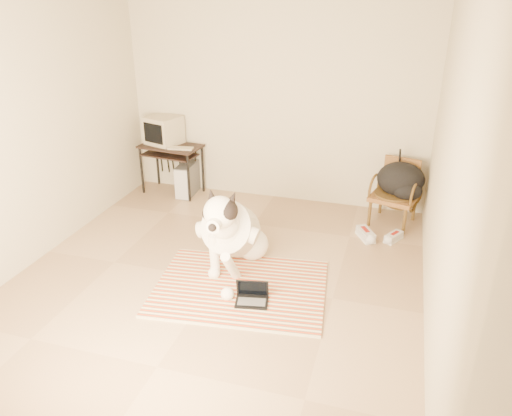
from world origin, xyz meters
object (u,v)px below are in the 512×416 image
at_px(dog, 232,232).
at_px(computer_desk, 171,152).
at_px(crt_monitor, 164,130).
at_px(pc_tower, 187,179).
at_px(backpack, 402,181).
at_px(rattan_chair, 395,192).
at_px(laptop, 252,296).

height_order(dog, computer_desk, dog).
distance_m(computer_desk, crt_monitor, 0.32).
xyz_separation_m(crt_monitor, pc_tower, (0.35, -0.08, -0.66)).
xyz_separation_m(dog, backpack, (1.62, 1.58, 0.15)).
height_order(dog, rattan_chair, dog).
height_order(crt_monitor, rattan_chair, crt_monitor).
bearing_deg(pc_tower, crt_monitor, 167.78).
distance_m(crt_monitor, backpack, 3.24).
bearing_deg(computer_desk, laptop, -50.41).
relative_size(rattan_chair, backpack, 1.39).
relative_size(laptop, pc_tower, 0.70).
bearing_deg(computer_desk, crt_monitor, 147.73).
bearing_deg(crt_monitor, rattan_chair, -2.86).
relative_size(dog, computer_desk, 1.58).
relative_size(dog, laptop, 4.12).
distance_m(rattan_chair, backpack, 0.17).
bearing_deg(computer_desk, pc_tower, 0.34).
bearing_deg(rattan_chair, dog, -134.38).
height_order(computer_desk, backpack, backpack).
distance_m(computer_desk, pc_tower, 0.44).
bearing_deg(crt_monitor, computer_desk, -32.27).
bearing_deg(laptop, dog, 124.26).
bearing_deg(laptop, computer_desk, 129.59).
bearing_deg(pc_tower, rattan_chair, -1.69).
distance_m(laptop, pc_tower, 2.80).
xyz_separation_m(dog, computer_desk, (-1.47, 1.68, 0.20)).
distance_m(computer_desk, backpack, 3.10).
distance_m(crt_monitor, rattan_chair, 3.20).
distance_m(dog, pc_tower, 2.10).
relative_size(laptop, crt_monitor, 0.64).
xyz_separation_m(laptop, crt_monitor, (-1.99, 2.34, 0.81)).
bearing_deg(backpack, computer_desk, 178.22).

